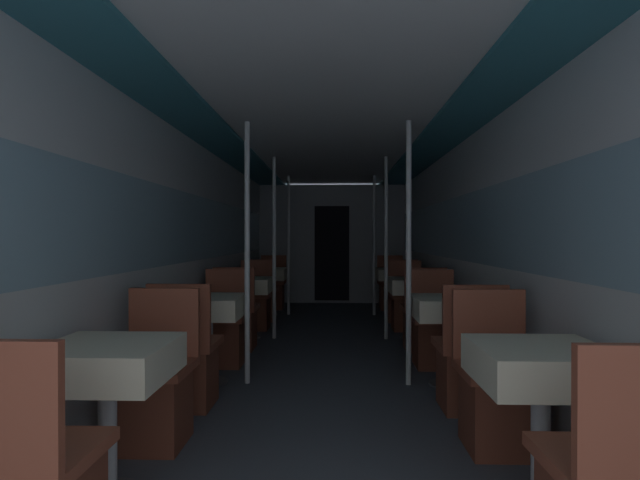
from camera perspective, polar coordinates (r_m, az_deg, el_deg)
name	(u,v)px	position (r m, az deg, el deg)	size (l,w,h in m)	color
wall_left	(201,246)	(5.49, -13.39, -0.68)	(0.05, 10.22, 2.18)	silver
wall_right	(459,246)	(5.46, 15.61, -0.69)	(0.05, 10.22, 2.18)	silver
ceiling_panel	(329,143)	(5.39, 1.06, 11.08)	(2.74, 10.22, 0.07)	silver
bulkhead_far	(332,244)	(9.24, 1.37, -0.47)	(2.69, 0.09, 2.18)	gray
dining_table_left_0	(107,368)	(2.61, -23.14, -13.27)	(0.58, 0.58, 0.73)	#4C4C51
chair_left_far_0	(154,395)	(3.23, -18.43, -16.46)	(0.44, 0.44, 0.90)	brown
dining_table_left_1	(208,310)	(4.31, -12.70, -7.81)	(0.58, 0.58, 0.73)	#4C4C51
chair_left_near_1	(186,367)	(3.81, -15.02, -13.83)	(0.44, 0.44, 0.90)	brown
chair_left_far_1	(224,334)	(4.94, -10.93, -10.51)	(0.44, 0.44, 0.90)	brown
support_pole_left_1	(247,253)	(4.20, -8.33, -1.43)	(0.04, 0.04, 2.18)	silver
dining_table_left_2	(247,288)	(6.10, -8.36, -5.40)	(0.58, 0.58, 0.73)	#4C4C51
chair_left_near_2	(237,323)	(5.55, -9.46, -9.30)	(0.44, 0.44, 0.90)	brown
chair_left_far_2	(255,307)	(6.72, -7.45, -7.60)	(0.44, 0.44, 0.90)	brown
support_pole_left_2	(274,248)	(6.02, -5.26, -0.88)	(0.04, 0.04, 2.18)	silver
dining_table_left_3	(268,276)	(7.90, -6.01, -4.07)	(0.58, 0.58, 0.73)	#4C4C51
chair_left_near_3	(262,301)	(7.35, -6.65, -6.92)	(0.44, 0.44, 0.90)	brown
chair_left_far_3	(272,292)	(8.53, -5.46, -5.90)	(0.44, 0.44, 0.90)	brown
support_pole_left_3	(289,245)	(7.84, -3.61, -0.59)	(0.04, 0.04, 2.18)	silver
dining_table_right_0	(541,371)	(2.55, 23.93, -13.55)	(0.58, 0.58, 0.73)	#4C4C51
chair_right_far_0	(498,398)	(3.18, 19.65, -16.69)	(0.44, 0.44, 0.90)	brown
dining_table_right_1	(449,311)	(4.28, 14.53, -7.87)	(0.58, 0.58, 0.73)	#4C4C51
chair_right_near_1	(468,369)	(3.77, 16.59, -13.96)	(0.44, 0.44, 0.90)	brown
chair_right_far_1	(434,335)	(4.92, 12.95, -10.57)	(0.44, 0.44, 0.90)	brown
support_pole_right_1	(409,253)	(4.18, 10.10, -1.45)	(0.04, 0.04, 2.18)	silver
dining_table_right_2	(414,288)	(6.07, 10.68, -5.42)	(0.58, 0.58, 0.73)	#4C4C51
chair_right_near_2	(423,324)	(5.53, 11.65, -9.34)	(0.44, 0.44, 0.90)	brown
chair_right_far_2	(407,308)	(6.70, 9.88, -7.63)	(0.44, 0.44, 0.90)	brown
support_pole_right_2	(386,248)	(6.00, 7.56, -0.89)	(0.04, 0.04, 2.18)	silver
dining_table_right_3	(395,276)	(7.89, 8.61, -4.08)	(0.58, 0.58, 0.73)	#4C4C51
chair_right_near_3	(400,301)	(7.33, 9.17, -6.94)	(0.44, 0.44, 0.90)	brown
chair_right_far_3	(391,292)	(8.51, 8.12, -5.91)	(0.44, 0.44, 0.90)	brown
support_pole_right_3	(374,245)	(7.83, 6.20, -0.59)	(0.04, 0.04, 2.18)	silver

